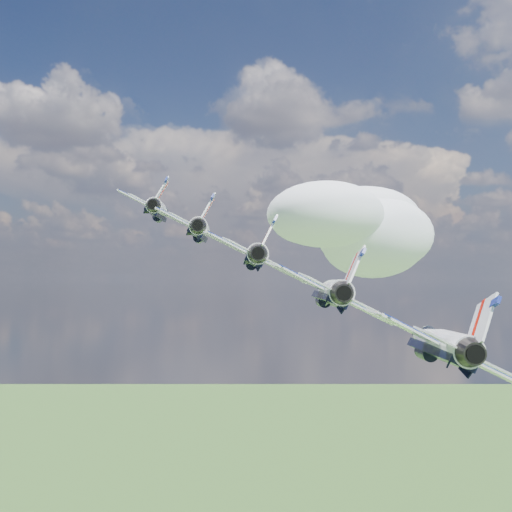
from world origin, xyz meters
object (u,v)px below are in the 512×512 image
(jet_1, at_px, (201,230))
(jet_3, at_px, (331,291))
(jet_4, at_px, (439,342))
(jet_0, at_px, (160,210))
(jet_2, at_px, (256,256))

(jet_1, xyz_separation_m, jet_3, (15.84, -16.20, -6.01))
(jet_1, bearing_deg, jet_4, -61.35)
(jet_3, bearing_deg, jet_0, 118.65)
(jet_0, bearing_deg, jet_3, -61.35)
(jet_3, distance_m, jet_4, 11.72)
(jet_0, xyz_separation_m, jet_1, (7.92, -8.10, -3.01))
(jet_1, relative_size, jet_4, 1.00)
(jet_3, bearing_deg, jet_2, 118.65)
(jet_3, relative_size, jet_4, 1.00)
(jet_0, relative_size, jet_3, 1.00)
(jet_4, bearing_deg, jet_2, 118.65)
(jet_1, height_order, jet_3, jet_1)
(jet_0, xyz_separation_m, jet_4, (31.69, -32.39, -12.02))
(jet_0, distance_m, jet_3, 35.16)
(jet_0, height_order, jet_1, jet_0)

